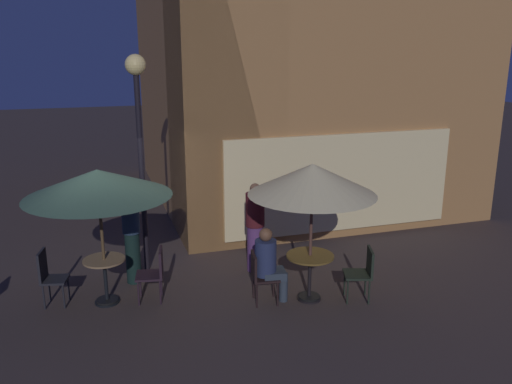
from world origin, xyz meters
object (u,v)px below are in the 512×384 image
Objects in this scene: patron_standing_1 at (132,236)px; cafe_table_0 at (310,266)px; street_lamp_near_corner at (138,114)px; cafe_table_1 at (105,272)px; cafe_chair_2 at (48,274)px; cafe_chair_1 at (363,270)px; patron_standing_2 at (255,227)px; cafe_chair_0 at (260,273)px; patio_umbrella_1 at (98,184)px; patron_seated_0 at (269,261)px; cafe_chair_3 at (155,270)px; patio_umbrella_0 at (312,180)px.

cafe_table_0 is at bearing 60.45° from patron_standing_1.
street_lamp_near_corner reaches higher than patron_standing_1.
street_lamp_near_corner is at bearing 56.53° from cafe_table_1.
cafe_chair_2 is at bearing -148.98° from street_lamp_near_corner.
cafe_chair_1 is 0.53× the size of patron_standing_2.
cafe_chair_1 is 0.95× the size of cafe_chair_2.
patron_standing_2 is at bearing 10.91° from cafe_table_1.
cafe_table_1 is 4.20m from cafe_chair_1.
cafe_chair_0 is 1.69m from cafe_chair_1.
patron_seated_0 is at bearing -17.11° from patio_umbrella_1.
patron_standing_1 is (1.37, 0.48, 0.32)m from cafe_chair_2.
cafe_chair_3 is (-2.43, 0.74, -0.06)m from cafe_table_0.
street_lamp_near_corner is at bearing 140.28° from patron_seated_0.
street_lamp_near_corner is 2.73m from cafe_chair_3.
patio_umbrella_0 is at bearing 153.43° from cafe_table_0.
cafe_table_0 is (2.43, -2.06, -2.33)m from street_lamp_near_corner.
cafe_chair_3 is at bearing -49.98° from patron_standing_2.
patron_standing_1 is (-3.54, 1.84, 0.34)m from cafe_chair_1.
patio_umbrella_0 is at bearing -15.35° from patio_umbrella_1.
patron_standing_2 is (-1.33, 1.69, 0.31)m from cafe_chair_1.
patio_umbrella_0 is at bearing -0.00° from cafe_chair_1.
patron_seated_0 reaches higher than cafe_table_1.
patron_seated_0 is 1.32m from patron_standing_2.
cafe_chair_2 is (-3.26, 0.95, 0.03)m from cafe_chair_0.
cafe_table_1 is (-0.78, -1.18, -2.38)m from street_lamp_near_corner.
patio_umbrella_0 is at bearing 60.45° from patron_standing_1.
cafe_chair_3 reaches higher than cafe_chair_0.
street_lamp_near_corner is 4.67m from cafe_chair_1.
cafe_chair_1 reaches higher than cafe_table_0.
patron_standing_2 reaches higher than cafe_chair_1.
patio_umbrella_0 is 1.91m from patron_standing_2.
patio_umbrella_1 is 2.94m from patron_seated_0.
patio_umbrella_0 is 3.33m from patio_umbrella_1.
patron_standing_1 is (0.50, 0.67, -1.14)m from patio_umbrella_1.
street_lamp_near_corner is 2.34× the size of patron_standing_2.
cafe_table_0 is 0.47× the size of patron_standing_2.
cafe_table_0 is 0.88× the size of cafe_chair_3.
patron_standing_2 reaches higher than cafe_chair_3.
patron_standing_1 reaches higher than cafe_chair_3.
street_lamp_near_corner reaches higher than cafe_chair_0.
patron_standing_2 reaches higher than cafe_chair_2.
cafe_table_1 is 0.33× the size of patio_umbrella_0.
patio_umbrella_1 is 4.46m from cafe_chair_1.
cafe_table_1 is at bearing 116.57° from patio_umbrella_1.
cafe_chair_2 is 0.73× the size of patron_seated_0.
patio_umbrella_1 is 2.92m from cafe_chair_0.
street_lamp_near_corner is 3.07× the size of patron_seated_0.
cafe_chair_1 reaches higher than cafe_chair_0.
patio_umbrella_0 is (3.21, -0.88, 1.51)m from cafe_table_1.
patio_umbrella_1 is at bearing 2.91° from cafe_chair_1.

